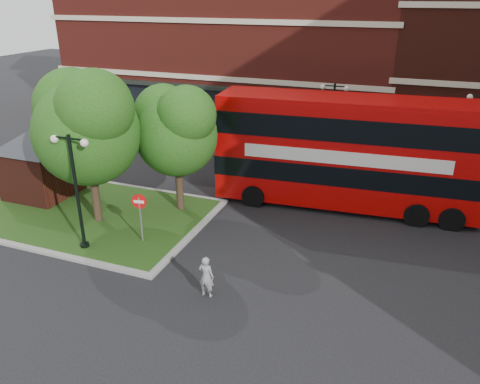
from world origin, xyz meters
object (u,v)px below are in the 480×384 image
at_px(bus, 346,145).
at_px(car_silver, 261,142).
at_px(car_white, 401,162).
at_px(woman, 206,277).

height_order(bus, car_silver, bus).
bearing_deg(bus, car_white, 62.32).
distance_m(bus, car_white, 6.87).
xyz_separation_m(bus, car_silver, (-6.46, 6.39, -2.37)).
relative_size(woman, car_white, 0.39).
bearing_deg(car_white, woman, 158.17).
bearing_deg(woman, bus, -105.72).
relative_size(car_silver, car_white, 1.12).
height_order(woman, car_white, woman).
bearing_deg(bus, car_silver, 130.64).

